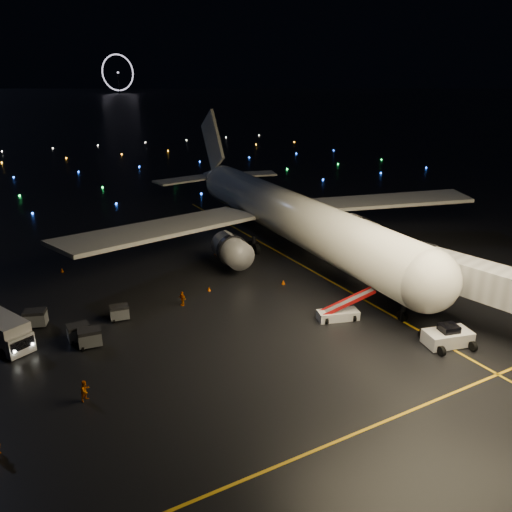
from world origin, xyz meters
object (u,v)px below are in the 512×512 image
at_px(baggage_cart_3, 90,338).
at_px(crew_b, 85,391).
at_px(baggage_cart_0, 79,333).
at_px(pushback_tug, 448,335).
at_px(baggage_cart_2, 36,318).
at_px(service_truck, 2,331).
at_px(belt_loader, 338,306).
at_px(baggage_cart_1, 119,313).
at_px(airliner, 277,185).
at_px(crew_c, 182,298).

bearing_deg(baggage_cart_3, crew_b, -96.89).
bearing_deg(baggage_cart_0, baggage_cart_3, -67.12).
height_order(pushback_tug, baggage_cart_2, pushback_tug).
bearing_deg(service_truck, baggage_cart_3, -55.08).
relative_size(pushback_tug, belt_loader, 0.70).
xyz_separation_m(pushback_tug, service_truck, (-34.69, 19.21, 0.43)).
bearing_deg(baggage_cart_3, baggage_cart_1, 54.28).
bearing_deg(belt_loader, baggage_cart_2, 171.09).
xyz_separation_m(pushback_tug, baggage_cart_0, (-28.63, 16.75, -0.18)).
height_order(airliner, pushback_tug, airliner).
bearing_deg(service_truck, baggage_cart_0, -46.24).
distance_m(pushback_tug, crew_b, 30.76).
height_order(crew_b, baggage_cart_2, baggage_cart_2).
height_order(pushback_tug, belt_loader, belt_loader).
bearing_deg(crew_c, baggage_cart_2, -125.47).
bearing_deg(airliner, baggage_cart_2, -159.75).
relative_size(belt_loader, crew_c, 3.73).
bearing_deg(belt_loader, crew_c, 156.91).
distance_m(pushback_tug, baggage_cart_0, 33.17).
bearing_deg(crew_b, service_truck, 77.64).
xyz_separation_m(airliner, pushback_tug, (-1.33, -31.75, -7.65)).
xyz_separation_m(belt_loader, baggage_cart_1, (-18.91, 10.34, -0.68)).
xyz_separation_m(belt_loader, service_truck, (-29.27, 10.45, -0.02)).
distance_m(service_truck, baggage_cart_0, 6.57).
xyz_separation_m(airliner, baggage_cart_0, (-29.96, -15.00, -7.83)).
bearing_deg(baggage_cart_0, crew_c, 12.13).
distance_m(crew_b, baggage_cart_3, 8.13).
height_order(pushback_tug, crew_b, pushback_tug).
xyz_separation_m(airliner, service_truck, (-36.02, -12.53, -7.22)).
bearing_deg(baggage_cart_2, service_truck, -121.95).
height_order(crew_b, crew_c, crew_b).
height_order(crew_c, baggage_cart_3, baggage_cart_3).
height_order(belt_loader, crew_b, belt_loader).
xyz_separation_m(belt_loader, baggage_cart_3, (-22.53, 6.40, -0.60)).
xyz_separation_m(pushback_tug, crew_c, (-17.73, 19.16, -0.19)).
bearing_deg(baggage_cart_2, baggage_cart_0, -37.88).
distance_m(belt_loader, baggage_cart_2, 29.25).
xyz_separation_m(airliner, crew_b, (-31.22, -24.48, -7.80)).
relative_size(airliner, baggage_cart_0, 32.39).
height_order(baggage_cart_2, baggage_cart_3, baggage_cart_2).
relative_size(belt_loader, baggage_cart_1, 3.32).
bearing_deg(service_truck, crew_c, -24.28).
xyz_separation_m(airliner, baggage_cart_2, (-33.04, -10.17, -7.79)).
distance_m(crew_b, baggage_cart_1, 13.07).
bearing_deg(pushback_tug, baggage_cart_1, 155.83).
height_order(pushback_tug, service_truck, service_truck).
bearing_deg(airliner, crew_b, -138.76).
bearing_deg(airliner, baggage_cart_3, -147.34).
distance_m(airliner, service_truck, 38.82).
bearing_deg(crew_b, baggage_cart_0, 48.17).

